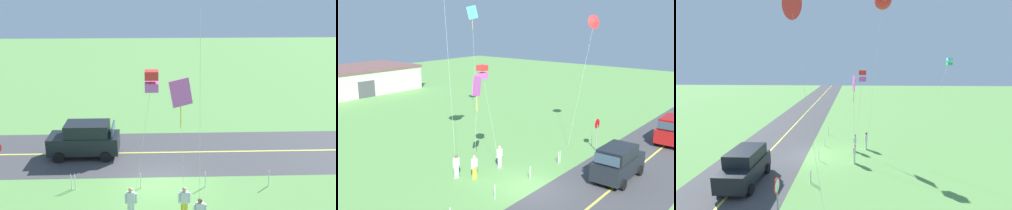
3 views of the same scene
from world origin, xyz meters
TOP-DOWN VIEW (x-y plane):
  - ground_plane at (0.00, 0.00)m, footprint 120.00×120.00m
  - asphalt_road at (0.00, -4.00)m, footprint 120.00×7.00m
  - road_centre_stripe at (0.00, -4.00)m, footprint 120.00×0.16m
  - car_suv_foreground at (4.66, -3.64)m, footprint 4.40×2.12m
  - stop_sign at (8.89, -0.10)m, footprint 0.76×0.08m
  - person_adult_near at (-1.74, 4.62)m, footprint 0.58×0.22m
  - person_adult_companion at (1.38, 3.55)m, footprint 0.58×0.22m
  - person_child_watcher at (-1.12, 3.59)m, footprint 0.58×0.22m
  - kite_red_low at (-1.30, 5.74)m, footprint 1.90×1.83m
  - kite_blue_mid at (0.35, 4.13)m, footprint 1.33×0.86m
  - kite_yellow_high at (-0.91, 3.46)m, footprint 1.09×0.28m
  - kite_green_far at (10.23, 1.25)m, footprint 2.50×1.25m
  - kite_orange_near at (-10.23, 14.78)m, footprint 0.83×2.98m
  - fence_post_0 at (-5.95, 0.70)m, footprint 0.05×0.05m
  - fence_post_1 at (-2.47, 0.70)m, footprint 0.05×0.05m
  - fence_post_2 at (1.03, 0.70)m, footprint 0.05×0.05m
  - fence_post_3 at (4.54, 0.70)m, footprint 0.05×0.05m
  - fence_post_4 at (4.74, 0.70)m, footprint 0.05×0.05m

SIDE VIEW (x-z plane):
  - ground_plane at x=0.00m, z-range -0.10..0.00m
  - asphalt_road at x=0.00m, z-range 0.00..0.00m
  - road_centre_stripe at x=0.00m, z-range 0.00..0.01m
  - fence_post_0 at x=-5.95m, z-range 0.00..0.90m
  - fence_post_1 at x=-2.47m, z-range 0.00..0.90m
  - fence_post_2 at x=1.03m, z-range 0.00..0.90m
  - fence_post_3 at x=4.54m, z-range 0.00..0.90m
  - fence_post_4 at x=4.74m, z-range 0.00..0.90m
  - person_adult_near at x=-1.74m, z-range 0.06..1.66m
  - person_adult_companion at x=1.38m, z-range 0.06..1.66m
  - person_child_watcher at x=-1.12m, z-range 0.06..1.66m
  - car_suv_foreground at x=4.66m, z-range 0.03..2.27m
  - stop_sign at x=8.89m, z-range 0.52..3.08m
  - kite_yellow_high at x=-0.91m, z-range 2.61..9.39m
  - kite_blue_mid at x=0.35m, z-range 3.17..10.41m
  - kite_orange_near at x=-10.23m, z-range 3.71..12.03m
  - kite_green_far at x=10.23m, z-range 4.64..15.12m
  - kite_red_low at x=-1.30m, z-range 6.01..19.43m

